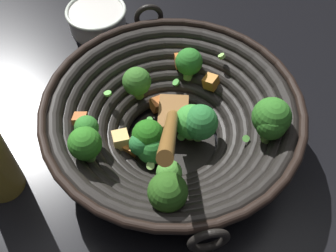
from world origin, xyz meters
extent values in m
plane|color=black|center=(0.00, 0.00, 0.00)|extent=(4.00, 4.00, 0.00)
cylinder|color=black|center=(0.00, 0.00, 0.01)|extent=(0.15, 0.15, 0.01)
torus|color=black|center=(0.00, 0.00, 0.02)|extent=(0.20, 0.20, 0.03)
torus|color=black|center=(0.00, 0.00, 0.03)|extent=(0.23, 0.23, 0.03)
torus|color=black|center=(0.00, 0.00, 0.04)|extent=(0.26, 0.26, 0.03)
torus|color=black|center=(0.00, 0.00, 0.06)|extent=(0.29, 0.29, 0.03)
torus|color=black|center=(0.00, 0.00, 0.07)|extent=(0.33, 0.33, 0.03)
torus|color=black|center=(0.00, 0.00, 0.08)|extent=(0.36, 0.36, 0.03)
torus|color=black|center=(0.00, 0.00, 0.09)|extent=(0.39, 0.39, 0.03)
torus|color=black|center=(0.00, 0.00, 0.10)|extent=(0.41, 0.41, 0.01)
torus|color=black|center=(-0.10, 0.19, 0.10)|extent=(0.05, 0.04, 0.05)
torus|color=black|center=(0.10, -0.19, 0.10)|extent=(0.05, 0.04, 0.05)
cylinder|color=#6CA052|center=(-0.09, -0.11, 0.09)|extent=(0.03, 0.03, 0.02)
sphere|color=#308022|center=(-0.09, -0.11, 0.12)|extent=(0.05, 0.05, 0.05)
cylinder|color=#669C4B|center=(-0.11, -0.07, 0.07)|extent=(0.02, 0.02, 0.01)
sphere|color=#34862F|center=(-0.11, -0.07, 0.10)|extent=(0.04, 0.04, 0.04)
cylinder|color=#689D35|center=(-0.08, 0.05, 0.05)|extent=(0.03, 0.02, 0.02)
sphere|color=#3A782A|center=(-0.08, 0.05, 0.08)|extent=(0.05, 0.05, 0.05)
cylinder|color=#5E9648|center=(-0.02, -0.05, 0.02)|extent=(0.02, 0.02, 0.01)
sphere|color=#2C8030|center=(-0.02, -0.05, 0.05)|extent=(0.05, 0.05, 0.05)
cylinder|color=#73AD47|center=(0.15, 0.00, 0.09)|extent=(0.02, 0.02, 0.02)
sphere|color=#2E6E22|center=(0.15, 0.00, 0.12)|extent=(0.05, 0.05, 0.05)
cylinder|color=#6DA34A|center=(-0.01, 0.12, 0.06)|extent=(0.02, 0.02, 0.02)
sphere|color=#2A7827|center=(-0.01, 0.12, 0.09)|extent=(0.05, 0.05, 0.05)
cylinder|color=#64AA49|center=(0.14, 0.01, 0.09)|extent=(0.03, 0.03, 0.02)
sphere|color=#317624|center=(0.14, 0.01, 0.12)|extent=(0.06, 0.06, 0.06)
cylinder|color=#88C04D|center=(-0.04, -0.05, 0.03)|extent=(0.02, 0.02, 0.02)
sphere|color=#297A38|center=(-0.04, -0.05, 0.06)|extent=(0.04, 0.04, 0.04)
cylinder|color=#7CA146|center=(-0.03, -0.03, 0.03)|extent=(0.03, 0.03, 0.01)
sphere|color=#236C18|center=(-0.03, -0.03, 0.06)|extent=(0.05, 0.05, 0.05)
cylinder|color=#5A9648|center=(0.03, -0.10, 0.06)|extent=(0.02, 0.02, 0.02)
sphere|color=#52A138|center=(0.03, -0.10, 0.09)|extent=(0.04, 0.04, 0.04)
cylinder|color=#75B352|center=(0.04, 0.01, 0.03)|extent=(0.03, 0.03, 0.02)
sphere|color=#2C7D38|center=(0.04, 0.01, 0.07)|extent=(0.06, 0.06, 0.06)
cylinder|color=#8AC25C|center=(-0.01, 0.11, 0.06)|extent=(0.02, 0.02, 0.03)
sphere|color=#32632F|center=(-0.01, 0.11, 0.09)|extent=(0.04, 0.04, 0.04)
cylinder|color=#8BB55D|center=(0.04, -0.14, 0.08)|extent=(0.03, 0.03, 0.02)
sphere|color=#2D601C|center=(0.04, -0.14, 0.11)|extent=(0.05, 0.05, 0.05)
cylinder|color=#779E4F|center=(0.03, 0.01, 0.03)|extent=(0.03, 0.03, 0.02)
sphere|color=green|center=(0.03, 0.01, 0.06)|extent=(0.06, 0.06, 0.06)
cube|color=#C86A2E|center=(-0.02, 0.12, 0.08)|extent=(0.03, 0.03, 0.02)
cube|color=#EBBC66|center=(-0.07, -0.05, 0.05)|extent=(0.04, 0.04, 0.03)
cube|color=orange|center=(-0.05, -0.05, 0.04)|extent=(0.03, 0.03, 0.03)
cube|color=#C4662F|center=(-0.13, -0.06, 0.09)|extent=(0.03, 0.03, 0.03)
cube|color=#BB7122|center=(0.04, 0.10, 0.06)|extent=(0.03, 0.03, 0.03)
cube|color=#C1671D|center=(-0.01, 0.00, 0.03)|extent=(0.03, 0.03, 0.02)
cube|color=orange|center=(-0.05, 0.05, 0.03)|extent=(0.03, 0.03, 0.03)
cylinder|color=#56B247|center=(-0.02, 0.10, 0.05)|extent=(0.02, 0.02, 0.01)
cylinder|color=#56B247|center=(-0.04, 0.00, 0.05)|extent=(0.01, 0.01, 0.01)
cylinder|color=#99D166|center=(-0.01, -0.07, 0.04)|extent=(0.02, 0.02, 0.01)
cylinder|color=#6BC651|center=(-0.02, 0.04, 0.04)|extent=(0.02, 0.02, 0.01)
cylinder|color=#99D166|center=(0.04, 0.14, 0.10)|extent=(0.01, 0.01, 0.01)
cylinder|color=#56B247|center=(0.03, -0.07, 0.04)|extent=(0.02, 0.02, 0.01)
cylinder|color=#6BC651|center=(0.02, 0.00, 0.03)|extent=(0.02, 0.02, 0.01)
cylinder|color=#6BC651|center=(-0.12, 0.02, 0.07)|extent=(0.02, 0.02, 0.01)
cylinder|color=#6BC651|center=(0.12, 0.00, 0.07)|extent=(0.01, 0.01, 0.01)
cube|color=brown|center=(-0.01, 0.04, 0.04)|extent=(0.07, 0.08, 0.01)
cylinder|color=brown|center=(0.02, -0.08, 0.15)|extent=(0.07, 0.20, 0.19)
cylinder|color=silver|center=(-0.24, 0.24, 0.02)|extent=(0.12, 0.12, 0.05)
torus|color=silver|center=(-0.24, 0.24, 0.05)|extent=(0.13, 0.13, 0.01)
cylinder|color=#6BC651|center=(-0.24, 0.21, 0.02)|extent=(0.01, 0.01, 0.00)
cylinder|color=#6BC651|center=(-0.24, 0.26, 0.02)|extent=(0.01, 0.01, 0.00)
cylinder|color=#6BC651|center=(-0.22, 0.27, 0.02)|extent=(0.01, 0.01, 0.00)
cylinder|color=#99D166|center=(-0.26, 0.25, 0.02)|extent=(0.01, 0.01, 0.01)
camera|label=1|loc=(0.11, -0.37, 0.58)|focal=43.32mm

